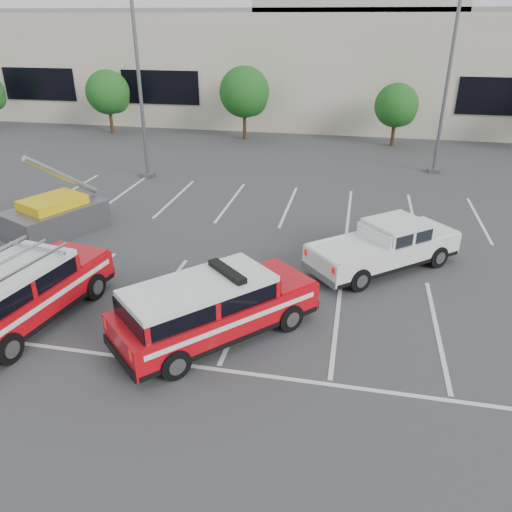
{
  "coord_description": "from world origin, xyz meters",
  "views": [
    {
      "loc": [
        2.88,
        -12.13,
        7.68
      ],
      "look_at": [
        0.07,
        1.42,
        1.05
      ],
      "focal_mm": 35.0,
      "sensor_mm": 36.0,
      "label": 1
    }
  ],
  "objects_px": {
    "tree_left": "(109,94)",
    "fire_chief_suv": "(213,312)",
    "tree_mid_left": "(246,94)",
    "convention_building": "(333,58)",
    "utility_rig": "(52,217)",
    "tree_mid_right": "(398,107)",
    "ladder_suv": "(22,297)",
    "light_pole_left": "(139,74)",
    "white_pickup": "(384,250)",
    "light_pole_mid": "(449,72)"
  },
  "relations": [
    {
      "from": "tree_left",
      "to": "white_pickup",
      "type": "xyz_separation_m",
      "value": [
        18.93,
        -18.49,
        -2.13
      ]
    },
    {
      "from": "tree_left",
      "to": "light_pole_left",
      "type": "distance_m",
      "value": 12.43
    },
    {
      "from": "convention_building",
      "to": "light_pole_left",
      "type": "bearing_deg",
      "value": -112.39
    },
    {
      "from": "ladder_suv",
      "to": "utility_rig",
      "type": "distance_m",
      "value": 6.64
    },
    {
      "from": "tree_left",
      "to": "light_pole_mid",
      "type": "bearing_deg",
      "value": -15.43
    },
    {
      "from": "light_pole_left",
      "to": "utility_rig",
      "type": "bearing_deg",
      "value": -94.6
    },
    {
      "from": "ladder_suv",
      "to": "utility_rig",
      "type": "bearing_deg",
      "value": 125.12
    },
    {
      "from": "tree_left",
      "to": "fire_chief_suv",
      "type": "relative_size",
      "value": 0.84
    },
    {
      "from": "white_pickup",
      "to": "light_pole_mid",
      "type": "bearing_deg",
      "value": 125.93
    },
    {
      "from": "tree_mid_right",
      "to": "utility_rig",
      "type": "relative_size",
      "value": 0.91
    },
    {
      "from": "light_pole_mid",
      "to": "light_pole_left",
      "type": "bearing_deg",
      "value": -165.07
    },
    {
      "from": "tree_mid_left",
      "to": "light_pole_left",
      "type": "bearing_deg",
      "value": -107.1
    },
    {
      "from": "light_pole_left",
      "to": "tree_mid_right",
      "type": "bearing_deg",
      "value": 37.5
    },
    {
      "from": "tree_mid_right",
      "to": "light_pole_left",
      "type": "xyz_separation_m",
      "value": [
        -13.09,
        -10.05,
        2.68
      ]
    },
    {
      "from": "tree_left",
      "to": "light_pole_mid",
      "type": "relative_size",
      "value": 0.43
    },
    {
      "from": "tree_mid_right",
      "to": "tree_mid_left",
      "type": "bearing_deg",
      "value": 180.0
    },
    {
      "from": "fire_chief_suv",
      "to": "white_pickup",
      "type": "height_order",
      "value": "fire_chief_suv"
    },
    {
      "from": "ladder_suv",
      "to": "utility_rig",
      "type": "height_order",
      "value": "utility_rig"
    },
    {
      "from": "fire_chief_suv",
      "to": "convention_building",
      "type": "bearing_deg",
      "value": 131.69
    },
    {
      "from": "fire_chief_suv",
      "to": "tree_mid_left",
      "type": "bearing_deg",
      "value": 143.49
    },
    {
      "from": "tree_left",
      "to": "light_pole_left",
      "type": "xyz_separation_m",
      "value": [
        6.91,
        -10.05,
        2.41
      ]
    },
    {
      "from": "ladder_suv",
      "to": "utility_rig",
      "type": "relative_size",
      "value": 1.25
    },
    {
      "from": "fire_chief_suv",
      "to": "ladder_suv",
      "type": "xyz_separation_m",
      "value": [
        -5.31,
        -0.39,
        0.04
      ]
    },
    {
      "from": "tree_mid_left",
      "to": "utility_rig",
      "type": "distance_m",
      "value": 18.51
    },
    {
      "from": "tree_left",
      "to": "tree_mid_left",
      "type": "distance_m",
      "value": 10.0
    },
    {
      "from": "tree_left",
      "to": "ladder_suv",
      "type": "relative_size",
      "value": 0.81
    },
    {
      "from": "tree_mid_right",
      "to": "light_pole_left",
      "type": "relative_size",
      "value": 0.39
    },
    {
      "from": "light_pole_mid",
      "to": "fire_chief_suv",
      "type": "distance_m",
      "value": 19.54
    },
    {
      "from": "light_pole_left",
      "to": "fire_chief_suv",
      "type": "distance_m",
      "value": 16.1
    },
    {
      "from": "tree_mid_left",
      "to": "convention_building",
      "type": "bearing_deg",
      "value": 62.6
    },
    {
      "from": "utility_rig",
      "to": "light_pole_mid",
      "type": "bearing_deg",
      "value": 61.98
    },
    {
      "from": "tree_mid_left",
      "to": "light_pole_mid",
      "type": "xyz_separation_m",
      "value": [
        11.91,
        -6.05,
        2.14
      ]
    },
    {
      "from": "convention_building",
      "to": "fire_chief_suv",
      "type": "relative_size",
      "value": 11.38
    },
    {
      "from": "tree_mid_right",
      "to": "convention_building",
      "type": "bearing_deg",
      "value": 116.57
    },
    {
      "from": "convention_building",
      "to": "light_pole_left",
      "type": "relative_size",
      "value": 5.86
    },
    {
      "from": "convention_building",
      "to": "fire_chief_suv",
      "type": "bearing_deg",
      "value": -91.09
    },
    {
      "from": "convention_building",
      "to": "tree_mid_left",
      "type": "height_order",
      "value": "convention_building"
    },
    {
      "from": "convention_building",
      "to": "fire_chief_suv",
      "type": "distance_m",
      "value": 33.62
    },
    {
      "from": "tree_left",
      "to": "ladder_suv",
      "type": "height_order",
      "value": "tree_left"
    },
    {
      "from": "light_pole_mid",
      "to": "ladder_suv",
      "type": "height_order",
      "value": "light_pole_mid"
    },
    {
      "from": "convention_building",
      "to": "light_pole_left",
      "type": "xyz_separation_m",
      "value": [
        -8.18,
        -19.86,
        0.47
      ]
    },
    {
      "from": "tree_left",
      "to": "fire_chief_suv",
      "type": "height_order",
      "value": "tree_left"
    },
    {
      "from": "tree_left",
      "to": "tree_mid_left",
      "type": "height_order",
      "value": "tree_mid_left"
    },
    {
      "from": "tree_left",
      "to": "white_pickup",
      "type": "relative_size",
      "value": 0.85
    },
    {
      "from": "tree_left",
      "to": "light_pole_mid",
      "type": "height_order",
      "value": "light_pole_mid"
    },
    {
      "from": "tree_mid_left",
      "to": "light_pole_left",
      "type": "relative_size",
      "value": 0.47
    },
    {
      "from": "tree_mid_right",
      "to": "ladder_suv",
      "type": "distance_m",
      "value": 26.35
    },
    {
      "from": "convention_building",
      "to": "fire_chief_suv",
      "type": "xyz_separation_m",
      "value": [
        -0.63,
        -33.38,
        -3.95
      ]
    },
    {
      "from": "tree_mid_left",
      "to": "ladder_suv",
      "type": "bearing_deg",
      "value": -92.03
    },
    {
      "from": "tree_mid_left",
      "to": "utility_rig",
      "type": "xyz_separation_m",
      "value": [
        -3.73,
        -17.97,
        -2.4
      ]
    }
  ]
}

